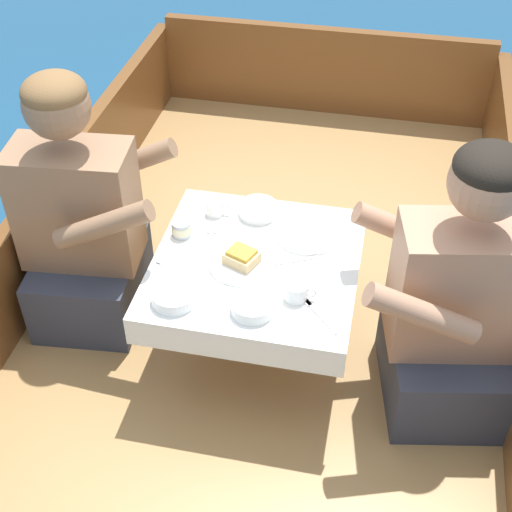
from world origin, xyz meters
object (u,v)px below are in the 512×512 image
(person_starboard, at_px, (454,308))
(tin_can, at_px, (181,228))
(coffee_cup_starboard, at_px, (215,207))
(coffee_cup_port, at_px, (297,291))
(sandwich, at_px, (242,257))
(person_port, at_px, (82,226))

(person_starboard, xyz_separation_m, tin_can, (-0.90, 0.16, 0.04))
(coffee_cup_starboard, height_order, tin_can, tin_can)
(tin_can, bearing_deg, coffee_cup_port, -27.74)
(coffee_cup_starboard, bearing_deg, sandwich, -58.94)
(person_port, bearing_deg, person_starboard, -12.19)
(person_port, xyz_separation_m, coffee_cup_starboard, (0.44, 0.15, 0.04))
(person_starboard, bearing_deg, coffee_cup_port, -2.29)
(person_port, height_order, sandwich, person_port)
(person_port, relative_size, coffee_cup_starboard, 10.69)
(sandwich, height_order, coffee_cup_starboard, sandwich)
(coffee_cup_starboard, bearing_deg, coffee_cup_port, -46.40)
(person_starboard, bearing_deg, sandwich, -14.52)
(person_port, xyz_separation_m, person_starboard, (1.26, -0.15, 0.00))
(sandwich, relative_size, tin_can, 1.82)
(person_starboard, bearing_deg, coffee_cup_starboard, -30.32)
(sandwich, distance_m, coffee_cup_port, 0.23)
(sandwich, relative_size, coffee_cup_port, 1.23)
(coffee_cup_starboard, distance_m, tin_can, 0.16)
(coffee_cup_port, bearing_deg, tin_can, 152.26)
(person_port, height_order, person_starboard, same)
(sandwich, bearing_deg, person_port, 170.07)
(tin_can, bearing_deg, person_port, -178.95)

